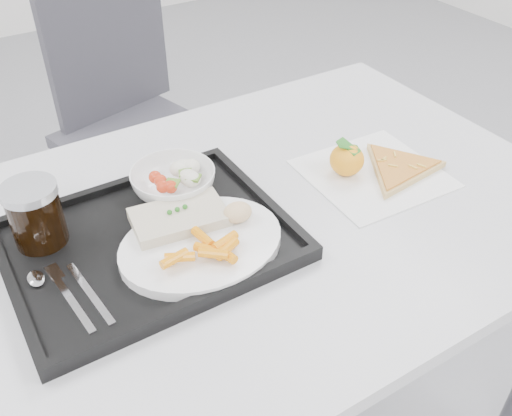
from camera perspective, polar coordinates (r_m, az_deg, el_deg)
table at (r=1.06m, az=-0.95°, el=-3.42°), size 1.20×0.80×0.75m
chair at (r=1.86m, az=-12.67°, el=10.02°), size 0.52×0.52×0.93m
tray at (r=0.96m, az=-10.64°, el=-3.42°), size 0.45×0.35×0.03m
dinner_plate at (r=0.92m, az=-5.49°, el=-3.65°), size 0.27×0.27×0.02m
fish_fillet at (r=0.95m, az=-7.69°, el=-0.92°), size 0.16×0.11×0.03m
bread_roll at (r=0.94m, az=-1.86°, el=-0.43°), size 0.06×0.06×0.03m
salad_bowl at (r=1.04m, az=-8.27°, el=2.60°), size 0.15×0.15×0.05m
cola_glass at (r=0.97m, az=-21.21°, el=-0.51°), size 0.09×0.09×0.11m
cutlery at (r=0.90m, az=-18.71°, el=-7.61°), size 0.09×0.17×0.01m
napkin at (r=1.14m, az=11.62°, el=3.39°), size 0.26×0.25×0.00m
tangerine at (r=1.11m, az=9.07°, el=4.81°), size 0.08×0.08×0.07m
pizza_slice at (r=1.15m, az=14.13°, el=3.96°), size 0.30×0.30×0.02m
carrot_pile at (r=0.87m, az=-4.91°, el=-4.19°), size 0.13×0.10×0.02m
salad_contents at (r=1.04m, az=-7.54°, el=3.34°), size 0.10×0.08×0.03m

